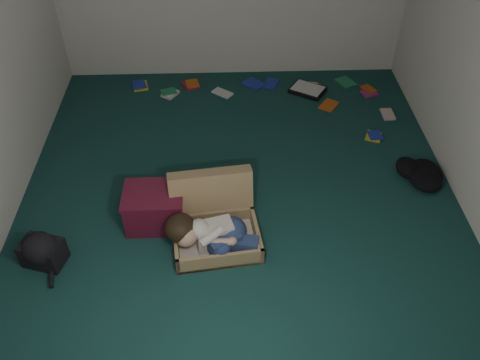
{
  "coord_description": "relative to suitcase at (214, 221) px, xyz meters",
  "views": [
    {
      "loc": [
        -0.12,
        -3.36,
        3.26
      ],
      "look_at": [
        0.0,
        -0.15,
        0.35
      ],
      "focal_mm": 38.0,
      "sensor_mm": 36.0,
      "label": 1
    }
  ],
  "objects": [
    {
      "name": "backpack",
      "position": [
        -1.37,
        -0.25,
        -0.04
      ],
      "size": [
        0.47,
        0.42,
        0.24
      ],
      "primitive_type": null,
      "rotation": [
        0.0,
        0.0,
        -0.29
      ],
      "color": "black",
      "rests_on": "floor"
    },
    {
      "name": "person",
      "position": [
        -0.03,
        -0.18,
        0.04
      ],
      "size": [
        0.78,
        0.37,
        0.32
      ],
      "rotation": [
        0.0,
        0.0,
        0.12
      ],
      "color": "silver",
      "rests_on": "suitcase"
    },
    {
      "name": "book_scatter",
      "position": [
        0.83,
        2.14,
        -0.15
      ],
      "size": [
        3.01,
        1.33,
        0.02
      ],
      "color": "yellow",
      "rests_on": "floor"
    },
    {
      "name": "clothing_pile",
      "position": [
        1.93,
        0.63,
        -0.09
      ],
      "size": [
        0.42,
        0.35,
        0.13
      ],
      "primitive_type": null,
      "rotation": [
        0.0,
        0.0,
        0.03
      ],
      "color": "black",
      "rests_on": "floor"
    },
    {
      "name": "maroon_bin",
      "position": [
        -0.51,
        0.15,
        0.02
      ],
      "size": [
        0.51,
        0.4,
        0.35
      ],
      "rotation": [
        0.0,
        0.0,
        0.0
      ],
      "color": "#591227",
      "rests_on": "floor"
    },
    {
      "name": "paper_tray",
      "position": [
        1.1,
        2.2,
        -0.13
      ],
      "size": [
        0.48,
        0.45,
        0.05
      ],
      "rotation": [
        0.0,
        0.0,
        -0.56
      ],
      "color": "black",
      "rests_on": "floor"
    },
    {
      "name": "floor",
      "position": [
        0.23,
        0.44,
        -0.16
      ],
      "size": [
        4.5,
        4.5,
        0.0
      ],
      "primitive_type": "plane",
      "color": "#153E3B",
      "rests_on": "ground"
    },
    {
      "name": "wall_front",
      "position": [
        0.23,
        -1.81,
        1.14
      ],
      "size": [
        4.5,
        0.0,
        4.5
      ],
      "primitive_type": "plane",
      "rotation": [
        -1.57,
        0.0,
        0.0
      ],
      "color": "white",
      "rests_on": "ground"
    },
    {
      "name": "suitcase",
      "position": [
        0.0,
        0.0,
        0.0
      ],
      "size": [
        0.78,
        0.77,
        0.52
      ],
      "rotation": [
        0.0,
        0.0,
        0.12
      ],
      "color": "tan",
      "rests_on": "floor"
    }
  ]
}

